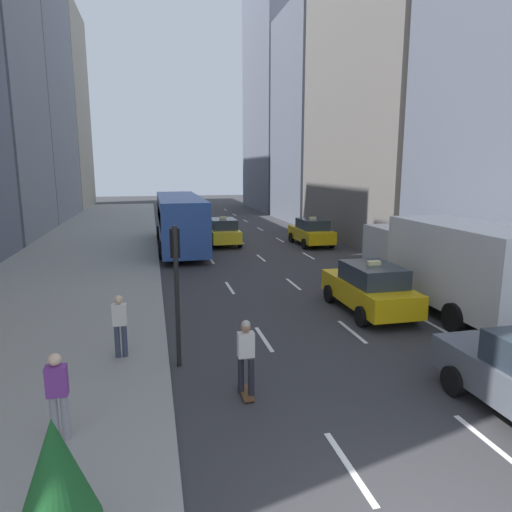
{
  "coord_description": "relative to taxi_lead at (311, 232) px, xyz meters",
  "views": [
    {
      "loc": [
        -3.27,
        -4.37,
        4.97
      ],
      "look_at": [
        0.54,
        12.26,
        1.66
      ],
      "focal_mm": 32.0,
      "sensor_mm": 36.0,
      "label": 1
    }
  ],
  "objects": [
    {
      "name": "skateboarder",
      "position": [
        -8.19,
        -18.66,
        0.08
      ],
      "size": [
        0.36,
        0.8,
        1.75
      ],
      "color": "brown",
      "rests_on": "ground"
    },
    {
      "name": "pedestrian_mid_block",
      "position": [
        -10.99,
        -16.22,
        0.19
      ],
      "size": [
        0.36,
        0.22,
        1.65
      ],
      "color": "#383D51",
      "rests_on": "sidewalk_left"
    },
    {
      "name": "city_bus",
      "position": [
        -8.41,
        0.76,
        0.91
      ],
      "size": [
        2.8,
        11.61,
        3.25
      ],
      "color": "#2D519E",
      "rests_on": "ground"
    },
    {
      "name": "traffic_light_pole",
      "position": [
        -9.55,
        -16.69,
        1.53
      ],
      "size": [
        0.24,
        0.42,
        3.6
      ],
      "color": "black",
      "rests_on": "ground"
    },
    {
      "name": "lane_markings",
      "position": [
        -4.2,
        -0.48,
        -0.87
      ],
      "size": [
        5.72,
        56.0,
        0.01
      ],
      "color": "white",
      "rests_on": "ground"
    },
    {
      "name": "taxi_lead",
      "position": [
        0.0,
        0.0,
        0.0
      ],
      "size": [
        2.02,
        4.4,
        1.87
      ],
      "color": "yellow",
      "rests_on": "ground"
    },
    {
      "name": "taxi_second",
      "position": [
        -2.8,
        -13.8,
        0.0
      ],
      "size": [
        2.02,
        4.4,
        1.87
      ],
      "color": "yellow",
      "rests_on": "ground"
    },
    {
      "name": "planter_with_shrub",
      "position": [
        -11.32,
        -22.57,
        0.27
      ],
      "size": [
        1.0,
        1.0,
        1.95
      ],
      "color": "silver",
      "rests_on": "sidewalk_left"
    },
    {
      "name": "taxi_third",
      "position": [
        -5.6,
        17.96,
        0.0
      ],
      "size": [
        2.02,
        4.4,
        1.87
      ],
      "color": "yellow",
      "rests_on": "ground"
    },
    {
      "name": "pedestrian_near_curb",
      "position": [
        -11.83,
        -19.8,
        0.19
      ],
      "size": [
        0.36,
        0.22,
        1.65
      ],
      "color": "gray",
      "rests_on": "sidewalk_left"
    },
    {
      "name": "building_row_right",
      "position": [
        5.2,
        3.19,
        14.65
      ],
      "size": [
        6.0,
        55.74,
        36.1
      ],
      "color": "slate",
      "rests_on": "ground"
    },
    {
      "name": "box_truck",
      "position": [
        0.0,
        -13.99,
        0.83
      ],
      "size": [
        2.58,
        8.4,
        3.15
      ],
      "color": "silver",
      "rests_on": "ground"
    },
    {
      "name": "sidewalk_left",
      "position": [
        -13.8,
        3.52,
        -0.81
      ],
      "size": [
        8.0,
        66.0,
        0.15
      ],
      "primitive_type": "cube",
      "color": "gray",
      "rests_on": "ground"
    },
    {
      "name": "taxi_fourth",
      "position": [
        -5.6,
        1.44,
        0.0
      ],
      "size": [
        2.02,
        4.4,
        1.87
      ],
      "color": "yellow",
      "rests_on": "ground"
    }
  ]
}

